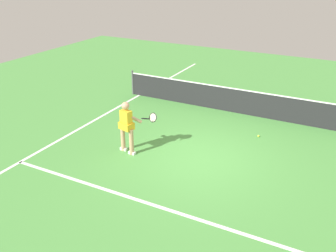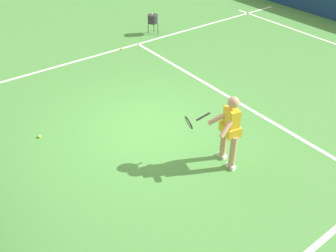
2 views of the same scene
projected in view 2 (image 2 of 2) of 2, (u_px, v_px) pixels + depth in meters
ground_plane at (147, 128)px, 8.36m from camera, size 27.15×27.15×0.00m
service_line_marking at (225, 95)px, 9.58m from camera, size 8.57×0.10×0.01m
sideline_right_marking at (70, 63)px, 11.16m from camera, size 0.10×18.88×0.01m
tennis_player at (229, 129)px, 6.88m from camera, size 0.94×0.89×1.55m
tennis_ball_near at (39, 136)px, 8.04m from camera, size 0.07×0.07×0.07m
tennis_ball_mid at (121, 49)px, 11.98m from camera, size 0.07×0.07×0.07m
ball_hopper at (153, 19)px, 12.84m from camera, size 0.36×0.36×0.74m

